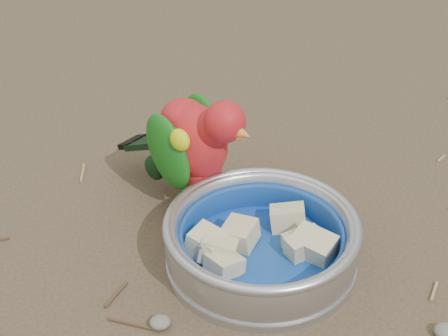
{
  "coord_description": "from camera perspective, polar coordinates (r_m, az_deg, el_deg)",
  "views": [
    {
      "loc": [
        -0.16,
        -0.5,
        0.53
      ],
      "look_at": [
        -0.04,
        0.17,
        0.08
      ],
      "focal_mm": 55.0,
      "sensor_mm": 36.0,
      "label": 1
    }
  ],
  "objects": [
    {
      "name": "bowl_wall",
      "position": [
        0.78,
        3.15,
        -5.8
      ],
      "size": [
        0.22,
        0.22,
        0.04
      ],
      "primitive_type": null,
      "color": "#B2B2BA",
      "rests_on": "food_bowl"
    },
    {
      "name": "fruit_wedges",
      "position": [
        0.78,
        3.14,
        -6.2
      ],
      "size": [
        0.13,
        0.13,
        0.03
      ],
      "primitive_type": null,
      "color": "beige",
      "rests_on": "food_bowl"
    },
    {
      "name": "ground",
      "position": [
        0.75,
        5.7,
        -11.96
      ],
      "size": [
        60.0,
        60.0,
        0.0
      ],
      "primitive_type": "plane",
      "color": "#4C3C2B"
    },
    {
      "name": "ground_debris",
      "position": [
        0.77,
        5.04,
        -10.07
      ],
      "size": [
        0.9,
        0.8,
        0.01
      ],
      "primitive_type": null,
      "color": "olive",
      "rests_on": "ground"
    },
    {
      "name": "food_bowl",
      "position": [
        0.8,
        3.09,
        -7.47
      ],
      "size": [
        0.22,
        0.22,
        0.02
      ],
      "primitive_type": "cylinder",
      "color": "#B2B2BA",
      "rests_on": "ground"
    },
    {
      "name": "lory_parrot",
      "position": [
        0.85,
        -2.4,
        1.39
      ],
      "size": [
        0.19,
        0.21,
        0.16
      ],
      "primitive_type": null,
      "rotation": [
        0.0,
        0.0,
        -2.46
      ],
      "color": "red",
      "rests_on": "ground"
    }
  ]
}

